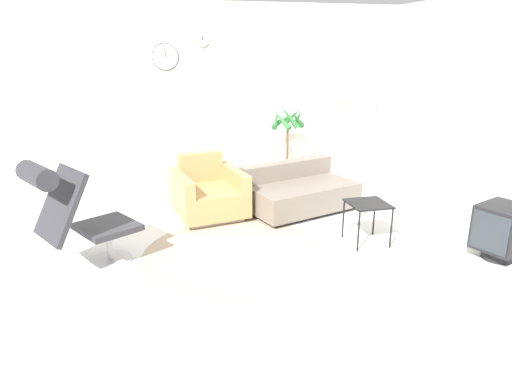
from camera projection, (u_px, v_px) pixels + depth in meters
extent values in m
plane|color=silver|center=(242.00, 249.00, 5.01)|extent=(12.00, 12.00, 0.00)
cube|color=silver|center=(202.00, 94.00, 7.33)|extent=(12.00, 0.06, 2.80)
cylinder|color=black|center=(165.00, 57.00, 6.99)|extent=(0.41, 0.01, 0.41)
cylinder|color=white|center=(165.00, 57.00, 6.99)|extent=(0.39, 0.02, 0.39)
cube|color=black|center=(165.00, 53.00, 6.95)|extent=(0.01, 0.01, 0.12)
cylinder|color=black|center=(202.00, 40.00, 7.05)|extent=(0.22, 0.01, 0.22)
cylinder|color=white|center=(202.00, 40.00, 7.05)|extent=(0.21, 0.02, 0.21)
cube|color=black|center=(202.00, 38.00, 7.02)|extent=(0.01, 0.01, 0.06)
cylinder|color=tan|center=(238.00, 253.00, 4.90)|extent=(2.05, 2.05, 0.01)
cylinder|color=#BCBCC1|center=(111.00, 260.00, 4.74)|extent=(0.60, 0.60, 0.02)
cylinder|color=#BCBCC1|center=(109.00, 245.00, 4.69)|extent=(0.06, 0.06, 0.32)
cube|color=#2D2D33|center=(107.00, 227.00, 4.63)|extent=(0.74, 0.75, 0.06)
cube|color=#2D2D33|center=(60.00, 204.00, 4.24)|extent=(0.61, 0.68, 0.65)
cylinder|color=#2D2D33|center=(37.00, 175.00, 4.03)|extent=(0.43, 0.54, 0.20)
cube|color=silver|center=(209.00, 214.00, 6.00)|extent=(0.81, 0.85, 0.06)
cube|color=#AD8451|center=(209.00, 200.00, 5.94)|extent=(0.75, 0.99, 0.32)
cube|color=#AD8451|center=(200.00, 167.00, 6.15)|extent=(0.62, 0.28, 0.40)
cube|color=#AD8451|center=(235.00, 188.00, 6.05)|extent=(0.27, 0.91, 0.54)
cube|color=#AD8451|center=(181.00, 195.00, 5.77)|extent=(0.27, 0.91, 0.54)
cube|color=black|center=(300.00, 208.00, 6.21)|extent=(1.45, 1.09, 0.05)
cube|color=#70665B|center=(300.00, 195.00, 6.16)|extent=(1.63, 1.25, 0.33)
cube|color=#70665B|center=(287.00, 170.00, 6.34)|extent=(1.43, 0.62, 0.24)
cube|color=black|center=(368.00, 204.00, 5.05)|extent=(0.43, 0.43, 0.02)
cylinder|color=black|center=(359.00, 232.00, 4.89)|extent=(0.02, 0.02, 0.46)
cylinder|color=black|center=(391.00, 228.00, 4.98)|extent=(0.02, 0.02, 0.46)
cylinder|color=black|center=(343.00, 219.00, 5.25)|extent=(0.02, 0.02, 0.46)
cylinder|color=black|center=(374.00, 216.00, 5.34)|extent=(0.02, 0.02, 0.46)
cylinder|color=black|center=(498.00, 253.00, 4.78)|extent=(0.33, 0.33, 0.12)
cube|color=black|center=(503.00, 227.00, 4.69)|extent=(0.62, 0.59, 0.46)
cube|color=#282D33|center=(490.00, 233.00, 4.55)|extent=(0.15, 0.35, 0.40)
cylinder|color=brown|center=(287.00, 172.00, 7.57)|extent=(0.31, 0.31, 0.29)
cylinder|color=#382819|center=(287.00, 164.00, 7.53)|extent=(0.28, 0.28, 0.02)
cylinder|color=brown|center=(287.00, 145.00, 7.43)|extent=(0.04, 0.04, 0.62)
cone|color=#2D6B33|center=(298.00, 118.00, 7.33)|extent=(0.12, 0.41, 0.34)
cone|color=#2D6B33|center=(293.00, 116.00, 7.42)|extent=(0.33, 0.35, 0.36)
cone|color=#2D6B33|center=(284.00, 120.00, 7.45)|extent=(0.37, 0.15, 0.25)
cone|color=#2D6B33|center=(276.00, 120.00, 7.34)|extent=(0.27, 0.43, 0.29)
cone|color=#2D6B33|center=(281.00, 119.00, 7.17)|extent=(0.31, 0.40, 0.35)
cone|color=#2D6B33|center=(289.00, 116.00, 7.15)|extent=(0.37, 0.18, 0.41)
cone|color=#2D6B33|center=(297.00, 119.00, 7.20)|extent=(0.37, 0.33, 0.34)
cylinder|color=#BCBCC1|center=(328.00, 122.00, 7.84)|extent=(0.03, 0.03, 1.79)
cylinder|color=#BCBCC1|center=(376.00, 120.00, 8.05)|extent=(0.03, 0.03, 1.79)
cube|color=silver|center=(354.00, 138.00, 7.92)|extent=(0.95, 0.28, 0.02)
cube|color=silver|center=(357.00, 96.00, 7.70)|extent=(0.95, 0.28, 0.02)
cube|color=beige|center=(356.00, 134.00, 7.89)|extent=(0.26, 0.24, 0.12)
cube|color=silver|center=(361.00, 91.00, 7.68)|extent=(0.23, 0.24, 0.17)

